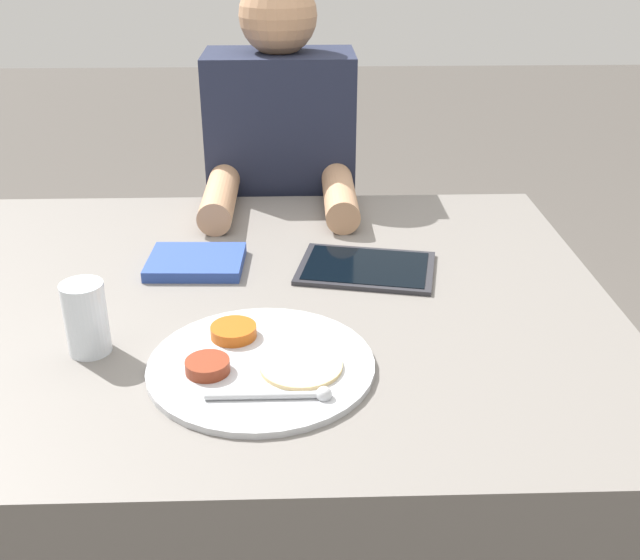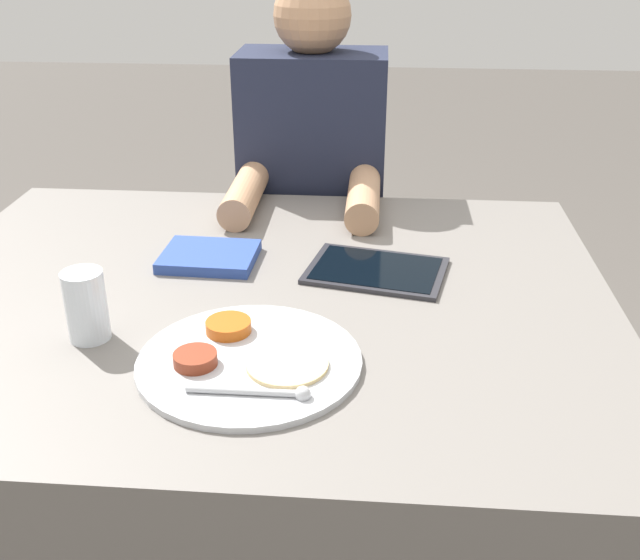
% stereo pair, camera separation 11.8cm
% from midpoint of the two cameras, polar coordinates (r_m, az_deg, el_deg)
% --- Properties ---
extents(dining_table, '(1.22, 0.98, 0.71)m').
position_cam_midpoint_polar(dining_table, '(1.47, -2.09, -13.37)').
color(dining_table, slate).
rests_on(dining_table, ground_plane).
extents(thali_tray, '(0.32, 0.32, 0.03)m').
position_cam_midpoint_polar(thali_tray, '(1.08, -2.39, -6.16)').
color(thali_tray, '#B7BABF').
rests_on(thali_tray, dining_table).
extents(red_notebook, '(0.18, 0.14, 0.02)m').
position_cam_midpoint_polar(red_notebook, '(1.39, -6.04, 1.68)').
color(red_notebook, silver).
rests_on(red_notebook, dining_table).
extents(tablet_device, '(0.27, 0.22, 0.01)m').
position_cam_midpoint_polar(tablet_device, '(1.35, 6.81, 0.68)').
color(tablet_device, '#28282D').
rests_on(tablet_device, dining_table).
extents(person_diner, '(0.34, 0.47, 1.18)m').
position_cam_midpoint_polar(person_diner, '(1.89, 1.26, 3.17)').
color(person_diner, black).
rests_on(person_diner, ground_plane).
extents(drinking_glass, '(0.06, 0.06, 0.11)m').
position_cam_midpoint_polar(drinking_glass, '(1.15, -14.63, -1.98)').
color(drinking_glass, silver).
rests_on(drinking_glass, dining_table).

